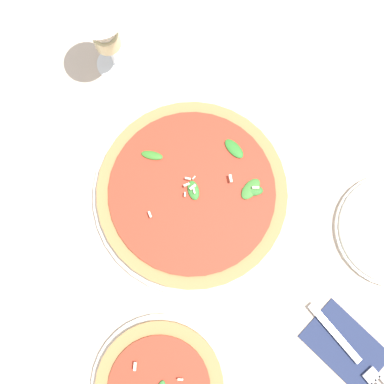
# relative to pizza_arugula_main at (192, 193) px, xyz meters

# --- Properties ---
(ground_plane) EXTENTS (6.00, 6.00, 0.00)m
(ground_plane) POSITION_rel_pizza_arugula_main_xyz_m (-0.04, -0.01, -0.02)
(ground_plane) COLOR beige
(pizza_arugula_main) EXTENTS (0.36, 0.36, 0.05)m
(pizza_arugula_main) POSITION_rel_pizza_arugula_main_xyz_m (0.00, 0.00, 0.00)
(pizza_arugula_main) COLOR silver
(pizza_arugula_main) RESTS_ON ground_plane
(wine_glass) EXTENTS (0.08, 0.08, 0.16)m
(wine_glass) POSITION_rel_pizza_arugula_main_xyz_m (-0.27, 0.12, 0.09)
(wine_glass) COLOR white
(wine_glass) RESTS_ON ground_plane
(napkin) EXTENTS (0.15, 0.11, 0.01)m
(napkin) POSITION_rel_pizza_arugula_main_xyz_m (0.37, -0.06, -0.01)
(napkin) COLOR navy
(napkin) RESTS_ON ground_plane
(fork) EXTENTS (0.19, 0.06, 0.00)m
(fork) POSITION_rel_pizza_arugula_main_xyz_m (0.37, -0.06, -0.01)
(fork) COLOR silver
(fork) RESTS_ON ground_plane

